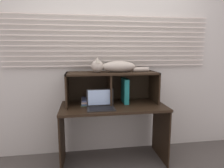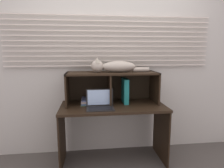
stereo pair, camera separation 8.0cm
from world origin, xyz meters
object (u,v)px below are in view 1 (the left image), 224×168
laptop (101,104)px  binder_upright (125,91)px  book_stack (87,101)px  cat (114,66)px

laptop → binder_upright: binder_upright is taller
book_stack → laptop: bearing=-53.3°
binder_upright → book_stack: bearing=-179.6°
binder_upright → book_stack: size_ratio=1.27×
laptop → book_stack: (-0.15, 0.20, -0.01)m
cat → book_stack: 0.56m
binder_upright → laptop: bearing=-148.8°
cat → laptop: bearing=-132.8°
cat → book_stack: cat is taller
cat → binder_upright: size_ratio=2.32×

